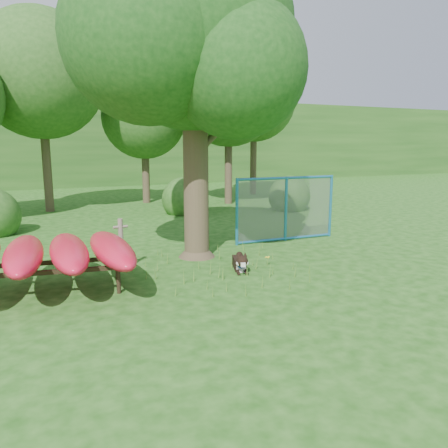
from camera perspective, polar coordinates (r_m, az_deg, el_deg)
name	(u,v)px	position (r m, az deg, el deg)	size (l,w,h in m)	color
ground	(239,280)	(9.34, 2.01, -7.36)	(80.00, 80.00, 0.00)	#17490E
oak_tree	(192,41)	(11.16, -4.20, 22.68)	(6.22, 5.43, 7.83)	#3C3020
wooden_post	(121,243)	(10.14, -13.29, -2.48)	(0.33, 0.12, 1.20)	#685B4E
kayak_rack	(47,253)	(8.99, -22.16, -3.58)	(3.23, 3.44, 1.04)	black
husky_dog	(240,263)	(10.00, 2.16, -5.09)	(0.57, 1.07, 0.50)	black
fence_section	(286,209)	(13.04, 8.09, 1.98)	(3.27, 0.21, 3.18)	teal
wildflower_clump	(267,258)	(10.39, 5.69, -4.45)	(0.11, 0.12, 0.24)	#50802A
bg_tree_b	(40,75)	(20.13, -22.87, 17.53)	(5.20, 5.20, 8.22)	#3C3020
bg_tree_c	(144,117)	(21.68, -10.41, 13.60)	(4.00, 4.00, 6.12)	#3C3020
bg_tree_d	(229,95)	(21.09, 0.60, 16.52)	(4.80, 4.80, 7.50)	#3C3020
bg_tree_e	(254,100)	(25.12, 3.95, 15.86)	(4.60, 4.60, 7.55)	#3C3020
shrub_right	(289,210)	(19.31, 8.46, 1.84)	(1.80, 1.80, 1.80)	#23501A
shrub_mid	(184,213)	(18.19, -5.25, 1.38)	(1.80, 1.80, 1.80)	#23501A
wooded_hillside	(75,142)	(36.14, -18.86, 10.14)	(80.00, 12.00, 6.00)	#23501A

